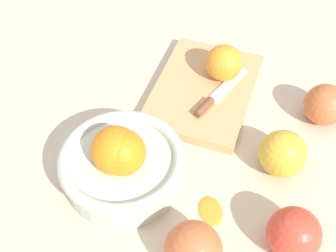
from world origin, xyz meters
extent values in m
plane|color=beige|center=(0.00, 0.00, 0.00)|extent=(2.40, 2.40, 0.00)
cylinder|color=beige|center=(-0.11, 0.09, 0.03)|extent=(0.18, 0.18, 0.05)
torus|color=beige|center=(-0.11, 0.09, 0.05)|extent=(0.19, 0.19, 0.02)
sphere|color=orange|center=(-0.11, 0.10, 0.07)|extent=(0.07, 0.07, 0.07)
sphere|color=orange|center=(-0.10, 0.09, 0.07)|extent=(0.07, 0.07, 0.07)
cube|color=tan|center=(0.12, 0.06, 0.01)|extent=(0.27, 0.21, 0.02)
sphere|color=orange|center=(0.17, 0.05, 0.05)|extent=(0.07, 0.07, 0.07)
cube|color=silver|center=(0.15, 0.03, 0.02)|extent=(0.11, 0.04, 0.00)
cylinder|color=brown|center=(0.07, 0.04, 0.03)|extent=(0.05, 0.02, 0.01)
sphere|color=#CC6638|center=(-0.18, -0.06, 0.04)|extent=(0.08, 0.08, 0.08)
sphere|color=gold|center=(0.03, -0.11, 0.04)|extent=(0.07, 0.07, 0.07)
sphere|color=#D6422D|center=(-0.09, -0.17, 0.04)|extent=(0.07, 0.07, 0.07)
sphere|color=#CC6638|center=(0.17, -0.14, 0.04)|extent=(0.07, 0.07, 0.07)
ellipsoid|color=orange|center=(-0.09, -0.05, 0.00)|extent=(0.06, 0.06, 0.01)
camera|label=1|loc=(-0.42, -0.16, 0.58)|focal=47.52mm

